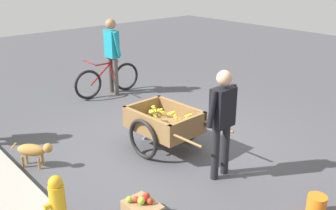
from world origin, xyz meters
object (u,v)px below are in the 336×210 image
(bicycle, at_px, (108,80))
(fire_hydrant, at_px, (57,202))
(plastic_bucket, at_px, (316,205))
(vendor_person, at_px, (222,116))
(dog, at_px, (34,150))
(apple_crate, at_px, (143,210))
(fruit_cart, at_px, (164,124))
(cyclist_person, at_px, (112,49))

(bicycle, bearing_deg, fire_hydrant, 140.68)
(fire_hydrant, relative_size, plastic_bucket, 2.62)
(vendor_person, xyz_separation_m, dog, (1.96, 1.87, -0.65))
(fire_hydrant, height_order, apple_crate, fire_hydrant)
(vendor_person, relative_size, bicycle, 0.93)
(dog, relative_size, plastic_bucket, 2.17)
(dog, bearing_deg, fruit_cart, -114.11)
(dog, xyz_separation_m, fire_hydrant, (-1.53, 0.36, 0.06))
(apple_crate, bearing_deg, vendor_person, -86.98)
(dog, distance_m, fire_hydrant, 1.57)
(bicycle, relative_size, apple_crate, 3.77)
(cyclist_person, relative_size, fire_hydrant, 2.55)
(cyclist_person, bearing_deg, dog, 127.30)
(vendor_person, relative_size, dog, 2.79)
(cyclist_person, bearing_deg, vendor_person, 167.32)
(fruit_cart, height_order, dog, fruit_cart)
(dog, relative_size, apple_crate, 1.26)
(fruit_cart, xyz_separation_m, bicycle, (2.94, -0.81, -0.08))
(bicycle, relative_size, cyclist_person, 0.97)
(bicycle, height_order, dog, bicycle)
(fruit_cart, relative_size, plastic_bucket, 6.59)
(plastic_bucket, bearing_deg, bicycle, -5.97)
(vendor_person, xyz_separation_m, cyclist_person, (4.08, -0.92, 0.11))
(vendor_person, relative_size, cyclist_person, 0.91)
(vendor_person, xyz_separation_m, bicycle, (4.08, -0.77, -0.57))
(fruit_cart, distance_m, fire_hydrant, 2.30)
(fire_hydrant, relative_size, apple_crate, 1.52)
(bicycle, bearing_deg, dog, 128.91)
(vendor_person, distance_m, apple_crate, 1.63)
(fire_hydrant, distance_m, apple_crate, 0.97)
(fire_hydrant, bearing_deg, plastic_bucket, -126.51)
(bicycle, bearing_deg, vendor_person, 169.38)
(fruit_cart, distance_m, cyclist_person, 3.15)
(apple_crate, bearing_deg, dog, 12.20)
(bicycle, xyz_separation_m, plastic_bucket, (-5.45, 0.57, -0.22))
(cyclist_person, bearing_deg, fire_hydrant, 139.25)
(vendor_person, distance_m, plastic_bucket, 1.59)
(fruit_cart, bearing_deg, dog, 65.89)
(fruit_cart, distance_m, apple_crate, 1.87)
(fruit_cart, height_order, vendor_person, vendor_person)
(cyclist_person, relative_size, plastic_bucket, 6.68)
(fruit_cart, distance_m, dog, 2.00)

